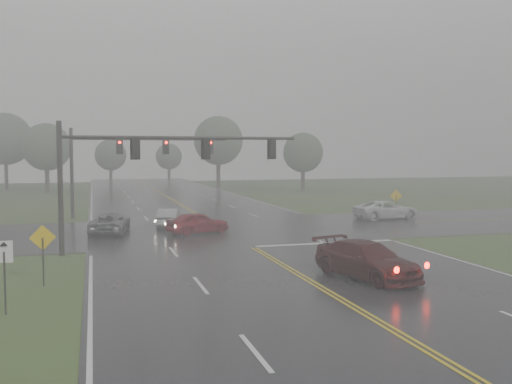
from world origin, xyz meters
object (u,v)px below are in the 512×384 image
object	(u,v)px
sedan_maroon	(367,278)
car_grey	(110,233)
sedan_red	(198,234)
signal_gantry_near	(138,161)
pickup_white	(386,219)
signal_gantry_far	(122,155)
sedan_silver	(168,227)

from	to	relation	value
sedan_maroon	car_grey	distance (m)	19.67
sedan_red	signal_gantry_near	xyz separation A→B (m)	(-4.23, -5.91, 4.90)
car_grey	pickup_white	xyz separation A→B (m)	(21.60, 2.28, 0.00)
signal_gantry_near	signal_gantry_far	xyz separation A→B (m)	(-0.06, 17.12, 0.22)
sedan_maroon	sedan_silver	bearing A→B (deg)	91.49
car_grey	sedan_red	bearing A→B (deg)	173.06
sedan_maroon	pickup_white	xyz separation A→B (m)	(11.50, 19.16, 0.00)
car_grey	sedan_silver	bearing A→B (deg)	-142.30
signal_gantry_far	sedan_maroon	bearing A→B (deg)	-71.50
signal_gantry_far	sedan_silver	bearing A→B (deg)	-68.80
car_grey	signal_gantry_far	distance (m)	10.86
signal_gantry_near	car_grey	bearing A→B (deg)	99.91
sedan_maroon	signal_gantry_near	size ratio (longest dim) A/B	0.41
signal_gantry_near	sedan_maroon	bearing A→B (deg)	-46.56
car_grey	signal_gantry_near	distance (m)	9.16
sedan_maroon	sedan_red	world-z (taller)	sedan_maroon
pickup_white	signal_gantry_far	world-z (taller)	signal_gantry_far
sedan_red	pickup_white	bearing A→B (deg)	-93.03
signal_gantry_near	signal_gantry_far	bearing A→B (deg)	90.20
sedan_red	pickup_white	distance (m)	16.53
sedan_red	sedan_maroon	bearing A→B (deg)	179.66
car_grey	signal_gantry_near	size ratio (longest dim) A/B	0.37
sedan_red	car_grey	distance (m)	5.82
car_grey	signal_gantry_near	xyz separation A→B (m)	(1.33, -7.63, 4.90)
sedan_maroon	sedan_red	bearing A→B (deg)	90.72
car_grey	signal_gantry_near	bearing A→B (deg)	110.09
car_grey	pickup_white	distance (m)	21.72
sedan_silver	signal_gantry_far	distance (m)	9.40
sedan_red	sedan_silver	size ratio (longest dim) A/B	1.03
pickup_white	signal_gantry_far	xyz separation A→B (m)	(-20.32, 7.22, 5.12)
sedan_red	sedan_silver	world-z (taller)	sedan_red
pickup_white	signal_gantry_near	world-z (taller)	signal_gantry_near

